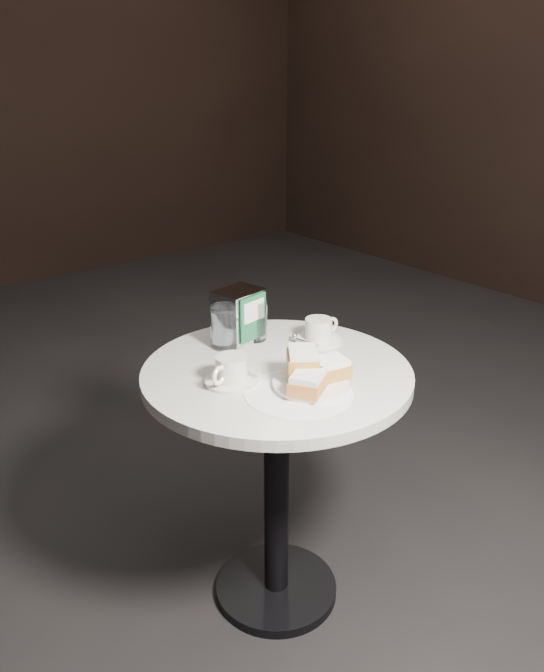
{
  "coord_description": "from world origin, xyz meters",
  "views": [
    {
      "loc": [
        -0.97,
        -1.18,
        1.47
      ],
      "look_at": [
        0.0,
        0.02,
        0.83
      ],
      "focal_mm": 35.0,
      "sensor_mm": 36.0,
      "label": 1
    }
  ],
  "objects_px": {
    "beignet_plate": "(312,375)",
    "water_glass_left": "(225,327)",
    "napkin_dispenser": "(239,315)",
    "cafe_table": "(277,435)",
    "water_glass_right": "(254,320)",
    "coffee_cup_left": "(231,372)",
    "coffee_cup_right": "(319,332)"
  },
  "relations": [
    {
      "from": "beignet_plate",
      "to": "water_glass_left",
      "type": "xyz_separation_m",
      "value": [
        -0.02,
        0.33,
        0.02
      ]
    },
    {
      "from": "beignet_plate",
      "to": "napkin_dispenser",
      "type": "xyz_separation_m",
      "value": [
        0.04,
        0.35,
        0.04
      ]
    },
    {
      "from": "beignet_plate",
      "to": "napkin_dispenser",
      "type": "distance_m",
      "value": 0.35
    },
    {
      "from": "cafe_table",
      "to": "water_glass_right",
      "type": "relative_size",
      "value": 6.41
    },
    {
      "from": "napkin_dispenser",
      "to": "coffee_cup_left",
      "type": "bearing_deg",
      "value": -141.53
    },
    {
      "from": "coffee_cup_left",
      "to": "coffee_cup_right",
      "type": "xyz_separation_m",
      "value": [
        0.35,
        0.06,
        -0.0
      ]
    },
    {
      "from": "beignet_plate",
      "to": "coffee_cup_right",
      "type": "xyz_separation_m",
      "value": [
        0.21,
        0.2,
        -0.0
      ]
    },
    {
      "from": "beignet_plate",
      "to": "water_glass_left",
      "type": "bearing_deg",
      "value": 93.84
    },
    {
      "from": "beignet_plate",
      "to": "water_glass_right",
      "type": "relative_size",
      "value": 1.93
    },
    {
      "from": "water_glass_right",
      "to": "napkin_dispenser",
      "type": "distance_m",
      "value": 0.04
    },
    {
      "from": "cafe_table",
      "to": "coffee_cup_left",
      "type": "relative_size",
      "value": 4.33
    },
    {
      "from": "cafe_table",
      "to": "coffee_cup_right",
      "type": "xyz_separation_m",
      "value": [
        0.21,
        0.07,
        0.23
      ]
    },
    {
      "from": "coffee_cup_right",
      "to": "beignet_plate",
      "type": "bearing_deg",
      "value": -134.24
    },
    {
      "from": "cafe_table",
      "to": "water_glass_left",
      "type": "relative_size",
      "value": 6.18
    },
    {
      "from": "cafe_table",
      "to": "water_glass_right",
      "type": "height_order",
      "value": "water_glass_right"
    },
    {
      "from": "coffee_cup_left",
      "to": "water_glass_right",
      "type": "relative_size",
      "value": 1.48
    },
    {
      "from": "water_glass_right",
      "to": "napkin_dispenser",
      "type": "xyz_separation_m",
      "value": [
        -0.04,
        0.02,
        0.02
      ]
    },
    {
      "from": "beignet_plate",
      "to": "coffee_cup_right",
      "type": "bearing_deg",
      "value": 44.04
    },
    {
      "from": "beignet_plate",
      "to": "water_glass_right",
      "type": "distance_m",
      "value": 0.34
    },
    {
      "from": "beignet_plate",
      "to": "napkin_dispenser",
      "type": "relative_size",
      "value": 1.51
    },
    {
      "from": "cafe_table",
      "to": "coffee_cup_right",
      "type": "bearing_deg",
      "value": 17.69
    },
    {
      "from": "cafe_table",
      "to": "napkin_dispenser",
      "type": "xyz_separation_m",
      "value": [
        0.04,
        0.21,
        0.27
      ]
    },
    {
      "from": "cafe_table",
      "to": "napkin_dispenser",
      "type": "distance_m",
      "value": 0.35
    },
    {
      "from": "cafe_table",
      "to": "coffee_cup_left",
      "type": "bearing_deg",
      "value": 176.63
    },
    {
      "from": "water_glass_right",
      "to": "napkin_dispenser",
      "type": "height_order",
      "value": "napkin_dispenser"
    },
    {
      "from": "water_glass_left",
      "to": "napkin_dispenser",
      "type": "height_order",
      "value": "napkin_dispenser"
    },
    {
      "from": "cafe_table",
      "to": "water_glass_left",
      "type": "bearing_deg",
      "value": 96.17
    },
    {
      "from": "coffee_cup_right",
      "to": "water_glass_left",
      "type": "xyz_separation_m",
      "value": [
        -0.23,
        0.13,
        0.03
      ]
    },
    {
      "from": "coffee_cup_left",
      "to": "napkin_dispenser",
      "type": "distance_m",
      "value": 0.28
    },
    {
      "from": "coffee_cup_left",
      "to": "water_glass_left",
      "type": "bearing_deg",
      "value": 40.57
    },
    {
      "from": "water_glass_left",
      "to": "napkin_dispenser",
      "type": "bearing_deg",
      "value": 13.51
    },
    {
      "from": "beignet_plate",
      "to": "coffee_cup_left",
      "type": "xyz_separation_m",
      "value": [
        -0.14,
        0.14,
        -0.0
      ]
    }
  ]
}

